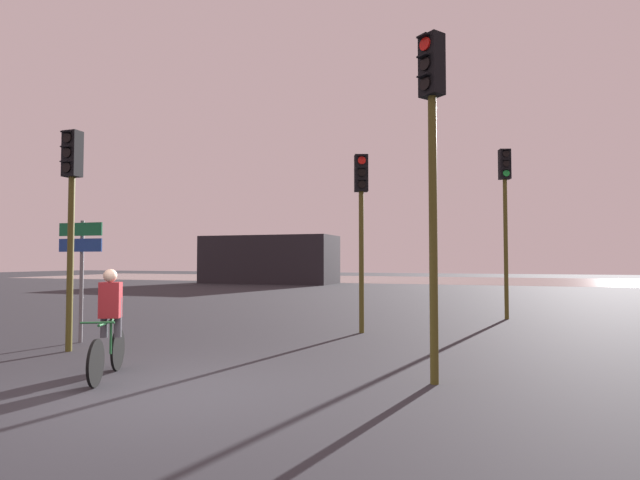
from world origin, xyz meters
name	(u,v)px	position (x,y,z in m)	size (l,w,h in m)	color
ground_plane	(161,395)	(0.00, 0.00, 0.00)	(120.00, 120.00, 0.00)	#28282D
water_strip	(438,280)	(0.00, 38.55, 0.00)	(80.00, 16.00, 0.01)	gray
distant_building	(269,260)	(-11.43, 28.55, 1.76)	(9.89, 4.00, 3.52)	black
traffic_light_near_right	(432,142)	(3.31, 1.73, 3.46)	(0.41, 0.42, 5.03)	#4C4719
traffic_light_far_right	(505,202)	(4.57, 10.26, 3.48)	(0.38, 0.40, 5.06)	#4C4719
traffic_light_center	(361,208)	(1.15, 6.20, 3.01)	(0.39, 0.40, 4.32)	#4C4719
traffic_light_near_left	(71,197)	(-3.61, 2.05, 2.98)	(0.32, 0.34, 4.27)	#4C4719
direction_sign_post	(81,258)	(-4.20, 2.92, 1.79)	(1.10, 0.13, 2.60)	slate
cyclist	(109,322)	(-1.37, 0.59, 0.82)	(0.79, 1.57, 1.62)	black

